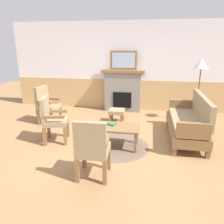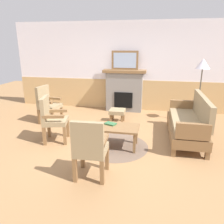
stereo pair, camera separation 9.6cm
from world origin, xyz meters
name	(u,v)px [view 1 (the left image)]	position (x,y,z in m)	size (l,w,h in m)	color
ground_plane	(109,141)	(0.00, 0.00, 0.00)	(14.00, 14.00, 0.00)	#997047
wall_back	(124,68)	(0.00, 2.60, 1.31)	(7.20, 0.14, 2.70)	white
fireplace	(123,90)	(0.00, 2.35, 0.65)	(1.30, 0.44, 1.28)	gray
framed_picture	(123,60)	(0.00, 2.35, 1.56)	(0.80, 0.04, 0.56)	brown
couch	(188,122)	(1.68, 0.39, 0.40)	(0.70, 1.80, 0.98)	brown
coffee_table	(116,129)	(0.18, -0.24, 0.39)	(0.96, 0.56, 0.44)	brown
round_rug	(115,146)	(0.18, -0.24, 0.00)	(1.38, 1.38, 0.01)	brown
book_on_table	(111,124)	(0.07, -0.16, 0.46)	(0.22, 0.15, 0.03)	#33663D
footstool	(117,112)	(-0.02, 1.19, 0.28)	(0.40, 0.40, 0.36)	brown
armchair_near_fireplace	(52,118)	(-1.19, -0.23, 0.54)	(0.58, 0.58, 0.98)	brown
armchair_by_window_left	(46,103)	(-1.84, 0.86, 0.54)	(0.55, 0.55, 0.98)	brown
armchair_front_left	(92,147)	(0.00, -1.41, 0.54)	(0.50, 0.50, 0.98)	brown
floor_lamp_by_couch	(201,68)	(2.08, 1.62, 1.45)	(0.36, 0.36, 1.68)	#332D28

